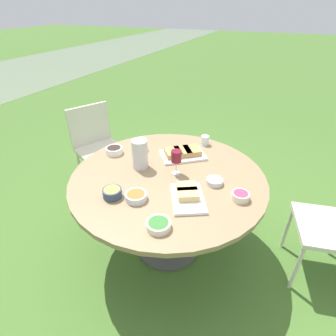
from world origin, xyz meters
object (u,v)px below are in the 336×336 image
object	(u,v)px
water_pitcher	(140,154)
wine_glass	(176,157)
dining_table	(168,186)
chair_near_right	(97,142)

from	to	relation	value
water_pitcher	wine_glass	size ratio (longest dim) A/B	1.19
dining_table	water_pitcher	size ratio (longest dim) A/B	6.29
dining_table	wine_glass	xyz separation A→B (m)	(0.04, -0.04, 0.23)
chair_near_right	wine_glass	world-z (taller)	wine_glass
dining_table	water_pitcher	bearing A→B (deg)	85.24
water_pitcher	wine_glass	world-z (taller)	water_pitcher
dining_table	chair_near_right	bearing A→B (deg)	62.48
dining_table	wine_glass	world-z (taller)	wine_glass
chair_near_right	water_pitcher	world-z (taller)	water_pitcher
wine_glass	dining_table	bearing A→B (deg)	133.50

